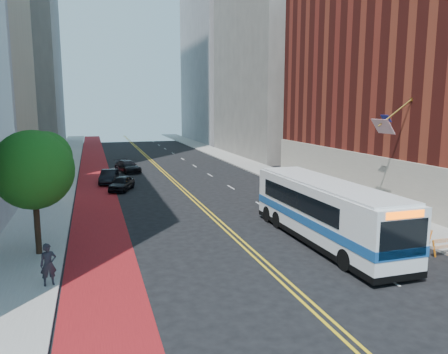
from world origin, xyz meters
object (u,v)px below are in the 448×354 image
at_px(car_a, 122,183).
at_px(pedestrian, 48,265).
at_px(car_b, 109,177).
at_px(car_c, 128,167).
at_px(transit_bus, 324,211).
at_px(street_tree, 34,167).

distance_m(car_a, pedestrian, 22.67).
relative_size(car_b, pedestrian, 2.28).
relative_size(car_a, car_c, 0.84).
bearing_deg(car_b, pedestrian, -87.51).
bearing_deg(pedestrian, transit_bus, -3.91).
height_order(street_tree, transit_bus, street_tree).
bearing_deg(car_c, car_a, -114.92).
xyz_separation_m(street_tree, transit_bus, (15.97, -2.31, -2.99)).
bearing_deg(street_tree, pedestrian, -79.83).
height_order(transit_bus, car_c, transit_bus).
xyz_separation_m(transit_bus, car_a, (-10.43, 19.78, -1.23)).
bearing_deg(car_c, car_b, -126.65).
bearing_deg(car_b, transit_bus, -54.11).
distance_m(street_tree, car_c, 30.07).
distance_m(street_tree, transit_bus, 16.41).
relative_size(transit_bus, car_a, 3.28).
xyz_separation_m(car_c, pedestrian, (-6.16, -33.63, 0.40)).
relative_size(street_tree, pedestrian, 3.50).
height_order(transit_bus, car_b, transit_bus).
bearing_deg(car_b, car_c, 81.36).
relative_size(transit_bus, car_b, 3.08).
distance_m(street_tree, car_a, 18.81).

